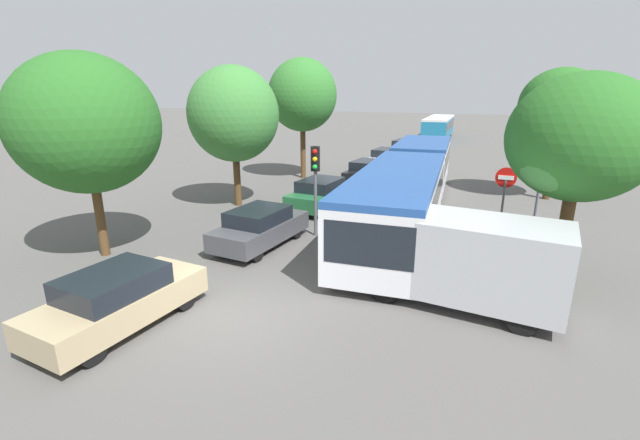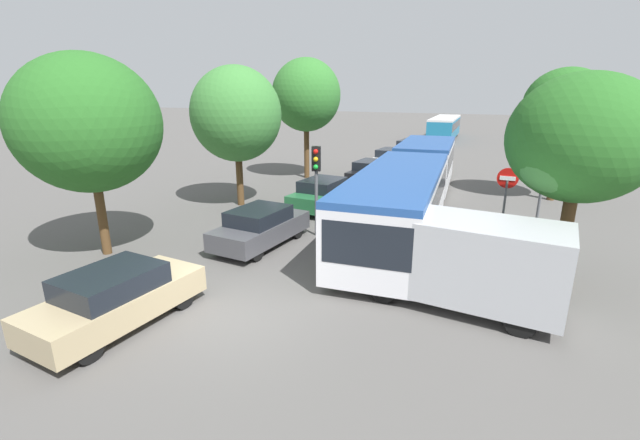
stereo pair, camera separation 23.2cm
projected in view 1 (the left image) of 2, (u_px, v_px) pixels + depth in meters
ground_plane at (236, 316)px, 10.56m from camera, size 200.00×200.00×0.00m
articulated_bus at (410, 181)px, 18.76m from camera, size 4.42×17.99×2.65m
city_bus_rear at (439, 126)px, 48.43m from camera, size 3.21×11.52×2.45m
queued_car_tan at (118, 299)px, 9.90m from camera, size 1.96×4.14×1.41m
queued_car_graphite at (260, 227)px, 15.13m from camera, size 1.94×4.10×1.39m
queued_car_green at (321, 194)px, 19.96m from camera, size 1.97×4.16×1.41m
queued_car_black at (368, 172)px, 25.37m from camera, size 1.92×4.07×1.38m
queued_car_white at (387, 159)px, 30.08m from camera, size 1.99×4.21×1.43m
queued_car_silver at (405, 149)px, 35.22m from camera, size 2.02×4.27×1.45m
white_van at (468, 260)px, 10.81m from camera, size 5.13×2.33×2.31m
traffic_light at (315, 171)px, 15.70m from camera, size 0.38×0.40×3.40m
no_entry_sign at (504, 194)px, 14.85m from camera, size 0.70×0.08×2.82m
direction_sign_post at (541, 173)px, 14.94m from camera, size 0.24×1.40×3.60m
tree_left_near at (86, 124)px, 13.24m from camera, size 4.47×4.47×6.49m
tree_left_mid at (233, 117)px, 19.56m from camera, size 4.15×4.15×6.45m
tree_left_far at (302, 97)px, 25.92m from camera, size 4.16×4.16×7.23m
tree_right_near at (578, 142)px, 11.14m from camera, size 3.71×3.71×5.83m
tree_right_mid at (560, 105)px, 20.59m from camera, size 3.82×3.82×6.41m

